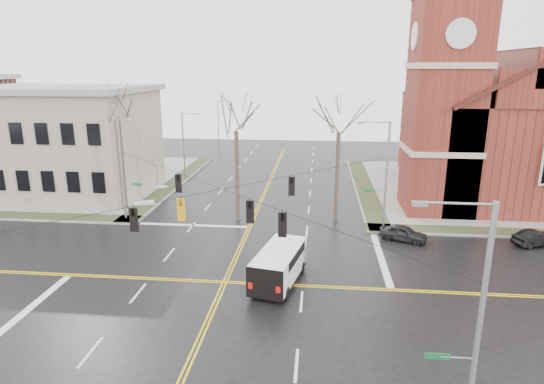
# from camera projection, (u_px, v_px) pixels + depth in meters

# --- Properties ---
(ground) EXTENTS (120.00, 120.00, 0.00)m
(ground) POSITION_uv_depth(u_px,v_px,m) (225.00, 282.00, 29.21)
(ground) COLOR black
(ground) RESTS_ON ground
(sidewalks) EXTENTS (80.00, 80.00, 0.17)m
(sidewalks) POSITION_uv_depth(u_px,v_px,m) (225.00, 281.00, 29.19)
(sidewalks) COLOR gray
(sidewalks) RESTS_ON ground
(road_markings) EXTENTS (100.00, 100.00, 0.01)m
(road_markings) POSITION_uv_depth(u_px,v_px,m) (225.00, 282.00, 29.21)
(road_markings) COLOR gold
(road_markings) RESTS_ON ground
(church) EXTENTS (24.28, 27.48, 27.50)m
(church) POSITION_uv_depth(u_px,v_px,m) (498.00, 115.00, 48.35)
(church) COLOR maroon
(church) RESTS_ON ground
(civic_building_a) EXTENTS (18.00, 14.00, 11.00)m
(civic_building_a) POSITION_uv_depth(u_px,v_px,m) (61.00, 143.00, 49.10)
(civic_building_a) COLOR tan
(civic_building_a) RESTS_ON ground
(signal_pole_ne) EXTENTS (2.75, 0.22, 9.00)m
(signal_pole_ne) POSITION_uv_depth(u_px,v_px,m) (385.00, 172.00, 37.84)
(signal_pole_ne) COLOR gray
(signal_pole_ne) RESTS_ON ground
(signal_pole_nw) EXTENTS (2.75, 0.22, 9.00)m
(signal_pole_nw) POSITION_uv_depth(u_px,v_px,m) (123.00, 166.00, 40.04)
(signal_pole_nw) COLOR gray
(signal_pole_nw) RESTS_ON ground
(signal_pole_se) EXTENTS (2.75, 0.22, 9.00)m
(signal_pole_se) POSITION_uv_depth(u_px,v_px,m) (475.00, 317.00, 15.76)
(signal_pole_se) COLOR gray
(signal_pole_se) RESTS_ON ground
(span_wires) EXTENTS (23.02, 23.02, 0.03)m
(span_wires) POSITION_uv_depth(u_px,v_px,m) (222.00, 189.00, 27.57)
(span_wires) COLOR black
(span_wires) RESTS_ON ground
(traffic_signals) EXTENTS (8.21, 8.26, 1.30)m
(traffic_signals) POSITION_uv_depth(u_px,v_px,m) (220.00, 204.00, 27.13)
(traffic_signals) COLOR black
(traffic_signals) RESTS_ON ground
(streetlight_north_a) EXTENTS (2.30, 0.20, 8.00)m
(streetlight_north_a) POSITION_uv_depth(u_px,v_px,m) (185.00, 142.00, 55.94)
(streetlight_north_a) COLOR gray
(streetlight_north_a) RESTS_ON ground
(streetlight_north_b) EXTENTS (2.30, 0.20, 8.00)m
(streetlight_north_b) POSITION_uv_depth(u_px,v_px,m) (219.00, 123.00, 75.13)
(streetlight_north_b) COLOR gray
(streetlight_north_b) RESTS_ON ground
(cargo_van) EXTENTS (3.44, 6.20, 2.23)m
(cargo_van) POSITION_uv_depth(u_px,v_px,m) (280.00, 262.00, 29.00)
(cargo_van) COLOR white
(cargo_van) RESTS_ON ground
(parked_car_a) EXTENTS (3.97, 2.85, 1.26)m
(parked_car_a) POSITION_uv_depth(u_px,v_px,m) (403.00, 233.00, 36.12)
(parked_car_a) COLOR black
(parked_car_a) RESTS_ON ground
(parked_car_b) EXTENTS (3.88, 2.59, 1.21)m
(parked_car_b) POSITION_uv_depth(u_px,v_px,m) (536.00, 238.00, 35.12)
(parked_car_b) COLOR black
(parked_car_b) RESTS_ON ground
(tree_nw_far) EXTENTS (4.00, 4.00, 12.80)m
(tree_nw_far) POSITION_uv_depth(u_px,v_px,m) (118.00, 114.00, 41.62)
(tree_nw_far) COLOR #3E3127
(tree_nw_far) RESTS_ON ground
(tree_nw_near) EXTENTS (4.00, 4.00, 11.74)m
(tree_nw_near) POSITION_uv_depth(u_px,v_px,m) (236.00, 126.00, 39.31)
(tree_nw_near) COLOR #3E3127
(tree_nw_near) RESTS_ON ground
(tree_ne) EXTENTS (4.00, 4.00, 11.55)m
(tree_ne) POSITION_uv_depth(u_px,v_px,m) (339.00, 127.00, 39.55)
(tree_ne) COLOR #3E3127
(tree_ne) RESTS_ON ground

